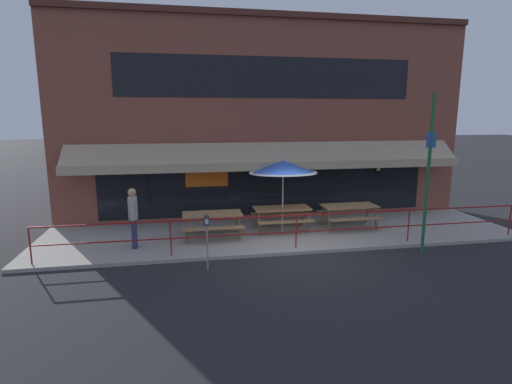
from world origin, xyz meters
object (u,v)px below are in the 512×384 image
pedestrian_walking (133,215)px  picnic_table_centre (282,212)px  street_sign_pole (428,174)px  parking_meter_near (207,225)px  picnic_table_left (212,218)px  picnic_table_right (349,210)px  patio_umbrella_centre (283,167)px

pedestrian_walking → picnic_table_centre: bearing=11.6°
pedestrian_walking → street_sign_pole: (7.93, -1.62, 1.19)m
street_sign_pole → picnic_table_centre: bearing=143.3°
parking_meter_near → street_sign_pole: 6.09m
pedestrian_walking → parking_meter_near: bearing=-42.6°
street_sign_pole → picnic_table_left: bearing=158.8°
picnic_table_left → picnic_table_right: size_ratio=1.00×
picnic_table_left → picnic_table_centre: bearing=8.6°
picnic_table_centre → patio_umbrella_centre: (0.00, -0.08, 1.47)m
picnic_table_left → parking_meter_near: (-0.30, -2.36, 0.44)m
picnic_table_left → patio_umbrella_centre: (2.28, 0.26, 1.47)m
picnic_table_right → parking_meter_near: (-4.86, -2.63, 0.44)m
picnic_table_right → patio_umbrella_centre: (-2.28, -0.01, 1.47)m
picnic_table_left → parking_meter_near: parking_meter_near is taller
patio_umbrella_centre → pedestrian_walking: (-4.52, -0.84, -1.12)m
pedestrian_walking → parking_meter_near: 2.64m
picnic_table_right → patio_umbrella_centre: bearing=-179.8°
picnic_table_right → pedestrian_walking: 6.86m
parking_meter_near → street_sign_pole: bearing=1.5°
picnic_table_left → street_sign_pole: bearing=-21.2°
patio_umbrella_centre → picnic_table_right: bearing=0.2°
pedestrian_walking → parking_meter_near: (1.94, -1.78, 0.09)m
picnic_table_centre → street_sign_pole: (3.41, -2.54, 1.54)m
parking_meter_near → picnic_table_right: bearing=28.4°
picnic_table_right → pedestrian_walking: (-6.79, -0.85, 0.35)m
picnic_table_left → patio_umbrella_centre: size_ratio=0.76×
picnic_table_right → street_sign_pole: (1.13, -2.47, 1.54)m
picnic_table_left → street_sign_pole: (5.69, -2.20, 1.54)m
pedestrian_walking → patio_umbrella_centre: bearing=10.5°
picnic_table_right → street_sign_pole: 3.12m
picnic_table_left → patio_umbrella_centre: bearing=6.5°
picnic_table_left → parking_meter_near: bearing=-97.2°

